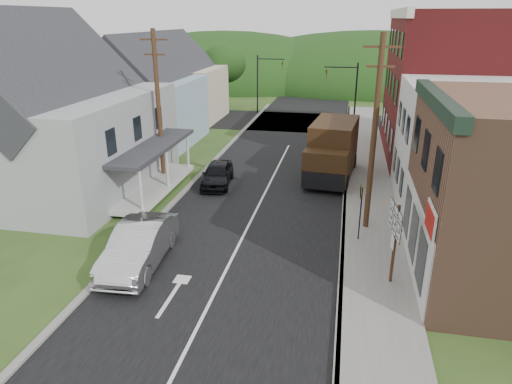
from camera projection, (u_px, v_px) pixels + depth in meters
The scene contains 24 objects.
ground at pixel (235, 252), 19.83m from camera, with size 120.00×120.00×0.00m, color #2D4719.
road at pixel (273, 178), 28.99m from camera, with size 9.00×90.00×0.02m, color black.
cross_road at pixel (301, 122), 44.56m from camera, with size 60.00×9.00×0.02m, color black.
sidewalk_right at pixel (369, 195), 26.05m from camera, with size 2.80×55.00×0.15m, color slate.
curb_right at pixel (345, 193), 26.30m from camera, with size 0.20×55.00×0.15m, color slate.
curb_left at pixel (193, 183), 27.98m from camera, with size 0.30×55.00×0.12m, color slate.
storefront_white at pixel (482, 148), 23.48m from camera, with size 8.00×7.00×6.50m, color silver.
storefront_red at pixel (451, 88), 31.55m from camera, with size 8.00×12.00×10.00m, color maroon.
house_gray at pixel (55, 117), 26.00m from camera, with size 10.20×12.24×8.35m.
house_blue at pixel (150, 97), 36.08m from camera, with size 7.14×8.16×7.28m.
house_cream at pixel (183, 82), 44.42m from camera, with size 7.14×8.16×7.28m.
utility_pole_right at pixel (374, 134), 20.35m from camera, with size 1.60×0.26×9.00m.
utility_pole_left at pixel (159, 107), 26.67m from camera, with size 1.60×0.26×9.00m.
traffic_signal_right at pixel (348, 89), 39.22m from camera, with size 2.87×0.20×6.00m.
traffic_signal_left at pixel (264, 77), 47.20m from camera, with size 2.87×0.20×6.00m.
tree_left_b at pixel (41, 88), 32.17m from camera, with size 4.80×4.80×6.94m.
tree_left_c at pixel (76, 62), 39.49m from camera, with size 5.80×5.80×8.41m.
tree_left_d at pixel (224, 64), 49.03m from camera, with size 4.80×4.80×6.94m.
forested_ridge at pixel (320, 84), 70.20m from camera, with size 90.00×30.00×16.00m, color #1D3810.
silver_sedan at pixel (139, 246), 18.53m from camera, with size 1.82×5.23×1.72m, color silver.
dark_sedan at pixel (217, 174), 27.51m from camera, with size 1.65×4.10×1.40m, color black.
delivery_van at pixel (332, 151), 28.42m from camera, with size 3.20×6.54×3.53m.
route_sign_cluster at pixel (395, 233), 16.65m from camera, with size 0.30×1.78×3.13m.
warning_sign at pixel (361, 204), 20.08m from camera, with size 0.13×0.73×2.65m.
Camera 1 is at (4.31, -17.07, 9.54)m, focal length 32.00 mm.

